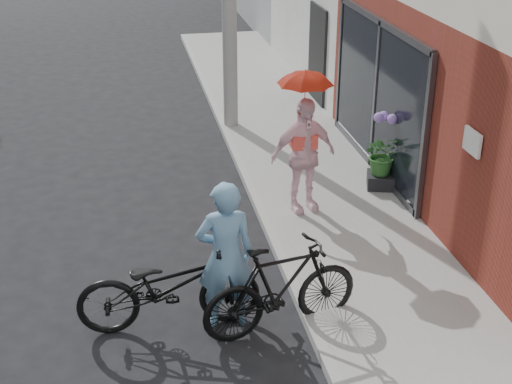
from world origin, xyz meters
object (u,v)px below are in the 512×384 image
object	(u,v)px
officer	(225,256)
planter	(381,180)
bike_left	(169,286)
kimono_woman	(303,155)
bike_right	(281,288)

from	to	relation	value
officer	planter	world-z (taller)	officer
bike_left	kimono_woman	size ratio (longest dim) A/B	1.20
bike_right	kimono_woman	xyz separation A→B (m)	(0.95, 2.74, 0.43)
bike_left	bike_right	distance (m)	1.28
officer	bike_right	size ratio (longest dim) A/B	0.97
bike_left	planter	xyz separation A→B (m)	(3.64, 2.96, -0.32)
kimono_woman	bike_right	bearing A→B (deg)	-121.65
bike_left	kimono_woman	distance (m)	3.31
planter	bike_left	bearing A→B (deg)	-140.94
officer	planter	size ratio (longest dim) A/B	4.20
bike_left	bike_right	size ratio (longest dim) A/B	1.11
kimono_woman	planter	size ratio (longest dim) A/B	4.04
bike_right	planter	world-z (taller)	bike_right
officer	bike_left	size ratio (longest dim) A/B	0.87
bike_left	bike_right	world-z (taller)	bike_right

